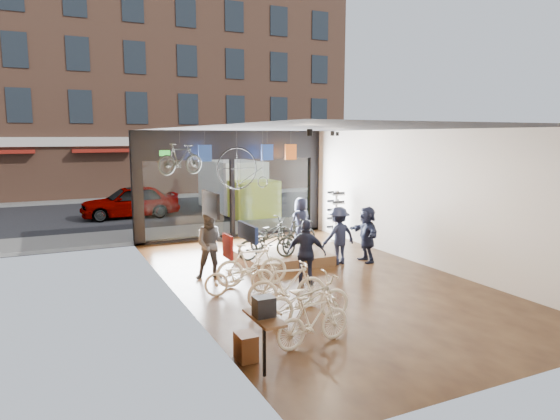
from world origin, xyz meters
TOP-DOWN VIEW (x-y plane):
  - ground_plane at (0.00, 0.00)m, footprint 7.00×12.00m
  - ceiling at (0.00, 0.00)m, footprint 7.00×12.00m
  - wall_left at (-3.52, 0.00)m, footprint 0.04×12.00m
  - wall_right at (3.52, 0.00)m, footprint 0.04×12.00m
  - wall_back at (0.00, -6.02)m, footprint 7.00×0.04m
  - storefront at (0.00, 6.00)m, footprint 7.00×0.26m
  - exit_sign at (-2.40, 5.88)m, footprint 0.35×0.06m
  - street_road at (0.00, 15.00)m, footprint 30.00×18.00m
  - sidewalk_near at (0.00, 7.20)m, footprint 30.00×2.40m
  - sidewalk_far at (0.00, 19.00)m, footprint 30.00×2.00m
  - opposite_building at (0.00, 21.50)m, footprint 26.00×5.00m
  - street_car at (-2.66, 12.00)m, footprint 4.24×1.70m
  - box_truck at (2.15, 11.00)m, footprint 2.07×6.20m
  - floor_bike_1 at (-2.01, -3.57)m, footprint 1.56×0.61m
  - floor_bike_2 at (-1.62, -2.62)m, footprint 1.85×0.69m
  - floor_bike_3 at (-1.61, -1.73)m, footprint 1.77×0.80m
  - floor_bike_4 at (-2.16, -0.37)m, footprint 1.70×0.78m
  - floor_bike_5 at (-1.66, 0.11)m, footprint 1.81×0.77m
  - display_platform at (-0.02, 1.69)m, footprint 2.40×1.80m
  - display_bike_left at (-0.72, 1.31)m, footprint 1.70×0.62m
  - display_bike_mid at (0.47, 1.69)m, footprint 1.60×1.06m
  - display_bike_right at (-0.10, 2.40)m, footprint 1.86×1.28m
  - customer_1 at (-2.34, 1.10)m, footprint 1.00×0.86m
  - customer_2 at (-0.46, -0.46)m, footprint 1.00×0.90m
  - customer_3 at (1.37, 1.01)m, footprint 1.10×0.69m
  - customer_4 at (1.55, 3.64)m, footprint 0.86×0.65m
  - customer_5 at (2.25, 0.89)m, footprint 0.70×1.56m
  - sunglasses_rack at (2.95, 3.73)m, footprint 0.57×0.49m
  - wall_merch at (-3.38, -3.50)m, footprint 0.40×2.40m
  - penny_farthing at (0.03, 4.77)m, footprint 1.76×0.06m
  - hung_bike at (-2.30, 4.20)m, footprint 1.64×0.96m
  - jersey_left at (-1.22, 5.20)m, footprint 0.45×0.03m
  - jersey_mid at (1.03, 5.20)m, footprint 0.45×0.03m
  - jersey_right at (1.95, 5.20)m, footprint 0.45×0.03m

SIDE VIEW (x-z plane):
  - ground_plane at x=0.00m, z-range -0.04..0.00m
  - street_road at x=0.00m, z-range -0.02..0.00m
  - sidewalk_near at x=0.00m, z-range 0.00..0.12m
  - sidewalk_far at x=0.00m, z-range 0.00..0.12m
  - display_platform at x=-0.02m, z-range 0.00..0.30m
  - floor_bike_4 at x=-2.16m, z-range 0.00..0.86m
  - floor_bike_1 at x=-2.01m, z-range 0.00..0.91m
  - floor_bike_2 at x=-1.62m, z-range 0.00..0.97m
  - floor_bike_3 at x=-1.61m, z-range 0.00..1.03m
  - floor_bike_5 at x=-1.66m, z-range 0.00..1.06m
  - street_car at x=-2.66m, z-range 0.00..1.44m
  - display_bike_left at x=-0.72m, z-range 0.30..1.19m
  - display_bike_right at x=-0.10m, z-range 0.30..1.23m
  - display_bike_mid at x=0.47m, z-range 0.30..1.24m
  - customer_4 at x=1.55m, z-range 0.00..1.60m
  - customer_5 at x=2.25m, z-range 0.00..1.62m
  - customer_2 at x=-0.46m, z-range 0.00..1.63m
  - customer_3 at x=1.37m, z-range 0.00..1.64m
  - sunglasses_rack at x=2.95m, z-range 0.00..1.75m
  - customer_1 at x=-2.34m, z-range 0.00..1.79m
  - box_truck at x=2.15m, z-range 0.00..2.44m
  - wall_merch at x=-3.38m, z-range 0.00..2.60m
  - wall_left at x=-3.52m, z-range 0.00..3.80m
  - wall_right at x=3.52m, z-range 0.00..3.80m
  - wall_back at x=0.00m, z-range 0.00..3.80m
  - storefront at x=0.00m, z-range 0.00..3.80m
  - penny_farthing at x=0.03m, z-range 1.80..3.20m
  - hung_bike at x=-2.30m, z-range 2.45..3.40m
  - exit_sign at x=-2.40m, z-range 2.96..3.14m
  - jersey_left at x=-1.22m, z-range 2.77..3.32m
  - jersey_mid at x=1.03m, z-range 2.77..3.32m
  - jersey_right at x=1.95m, z-range 2.77..3.32m
  - ceiling at x=0.00m, z-range 3.80..3.84m
  - opposite_building at x=0.00m, z-range 0.00..14.00m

